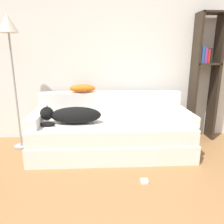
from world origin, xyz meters
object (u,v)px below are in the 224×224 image
object	(u,v)px
dog	(72,115)
floor_lamp	(9,37)
power_adapter	(144,181)
couch	(112,137)
laptop	(121,122)
bookshelf	(205,72)
throw_pillow	(82,88)

from	to	relation	value
dog	floor_lamp	xyz separation A→B (m)	(-0.76, 0.29, 0.94)
power_adapter	couch	bearing A→B (deg)	111.77
couch	laptop	bearing A→B (deg)	-20.96
couch	dog	world-z (taller)	dog
laptop	bookshelf	size ratio (longest dim) A/B	0.20
couch	throw_pillow	size ratio (longest dim) A/B	5.64
dog	throw_pillow	bearing A→B (deg)	74.94
dog	power_adapter	world-z (taller)	dog
laptop	floor_lamp	xyz separation A→B (m)	(-1.38, 0.27, 1.04)
couch	power_adapter	size ratio (longest dim) A/B	27.89
couch	bookshelf	size ratio (longest dim) A/B	1.11
couch	floor_lamp	world-z (taller)	floor_lamp
bookshelf	floor_lamp	distance (m)	2.70
laptop	bookshelf	world-z (taller)	bookshelf
throw_pillow	laptop	bearing A→B (deg)	-37.45
bookshelf	throw_pillow	bearing A→B (deg)	-176.53
floor_lamp	power_adapter	world-z (taller)	floor_lamp
throw_pillow	bookshelf	size ratio (longest dim) A/B	0.20
throw_pillow	couch	bearing A→B (deg)	-41.48
throw_pillow	floor_lamp	world-z (taller)	floor_lamp
laptop	bookshelf	distance (m)	1.48
laptop	bookshelf	xyz separation A→B (m)	(1.27, 0.50, 0.57)
bookshelf	power_adapter	size ratio (longest dim) A/B	25.15
laptop	couch	bearing A→B (deg)	169.30
laptop	bookshelf	bearing A→B (deg)	31.78
couch	throw_pillow	distance (m)	0.79
throw_pillow	power_adapter	world-z (taller)	throw_pillow
throw_pillow	power_adapter	bearing A→B (deg)	-57.73
laptop	power_adapter	size ratio (longest dim) A/B	5.00
throw_pillow	bookshelf	bearing A→B (deg)	3.47
couch	throw_pillow	xyz separation A→B (m)	(-0.39, 0.35, 0.60)
couch	laptop	xyz separation A→B (m)	(0.12, -0.05, 0.23)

